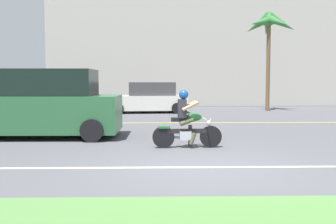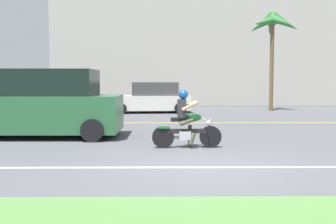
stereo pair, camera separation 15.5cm
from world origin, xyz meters
name	(u,v)px [view 1 (the left image)]	position (x,y,z in m)	size (l,w,h in m)	color
ground	(192,144)	(0.00, 3.00, -0.02)	(56.00, 30.00, 0.04)	#545459
lane_line_near	(206,167)	(0.00, -0.06, 0.00)	(50.40, 0.12, 0.01)	silver
lane_line_far	(181,123)	(0.00, 8.18, 0.00)	(50.40, 0.12, 0.01)	yellow
motorcyclist	(187,123)	(-0.21, 2.22, 0.62)	(1.75, 0.57, 1.46)	black
suv_nearby	(41,104)	(-4.43, 4.24, 0.98)	(4.80, 2.26, 2.02)	#2D663D
parked_car_0	(39,98)	(-7.36, 13.93, 0.75)	(4.22, 2.05, 1.61)	#2D663D
parked_car_1	(148,99)	(-1.44, 13.41, 0.75)	(4.29, 2.19, 1.62)	white
palm_tree_0	(269,27)	(5.29, 14.67, 4.71)	(3.02, 3.13, 5.60)	brown
building_far	(197,48)	(1.91, 21.00, 4.04)	(20.64, 4.00, 8.09)	#BCB7AD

